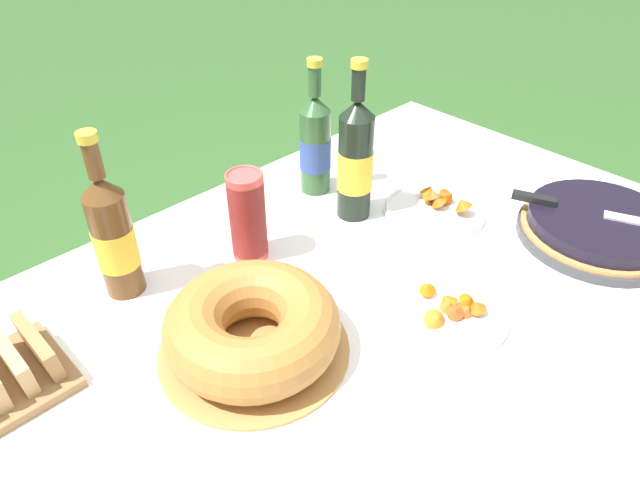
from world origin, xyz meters
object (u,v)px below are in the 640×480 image
at_px(bundt_cake, 252,328).
at_px(cup_stack, 248,217).
at_px(snack_plate_near, 449,310).
at_px(serving_knife, 589,210).
at_px(snack_plate_left, 435,208).
at_px(berry_tart, 599,227).
at_px(cider_bottle_green, 315,144).
at_px(cider_bottle_amber, 113,236).
at_px(juice_bottle_red, 355,160).

relative_size(bundt_cake, cup_stack, 1.68).
bearing_deg(snack_plate_near, bundt_cake, 149.97).
distance_m(serving_knife, snack_plate_near, 0.41).
height_order(serving_knife, bundt_cake, bundt_cake).
bearing_deg(snack_plate_left, serving_knife, -60.29).
bearing_deg(berry_tart, serving_knife, 112.79).
height_order(bundt_cake, cider_bottle_green, cider_bottle_green).
distance_m(cup_stack, cider_bottle_green, 0.29).
height_order(berry_tart, serving_knife, serving_knife).
height_order(bundt_cake, snack_plate_near, bundt_cake).
distance_m(bundt_cake, cider_bottle_amber, 0.31).
height_order(bundt_cake, cup_stack, cup_stack).
height_order(berry_tart, cider_bottle_green, cider_bottle_green).
distance_m(berry_tart, juice_bottle_red, 0.53).
xyz_separation_m(cup_stack, snack_plate_left, (0.40, -0.17, -0.08)).
bearing_deg(cup_stack, berry_tart, -39.56).
height_order(juice_bottle_red, snack_plate_near, juice_bottle_red).
distance_m(cider_bottle_green, snack_plate_left, 0.31).
relative_size(serving_knife, snack_plate_near, 1.66).
relative_size(berry_tart, cider_bottle_amber, 1.02).
height_order(cider_bottle_amber, snack_plate_left, cider_bottle_amber).
bearing_deg(serving_knife, snack_plate_near, -120.16).
bearing_deg(cider_bottle_green, berry_tart, -62.81).
bearing_deg(cup_stack, cider_bottle_amber, 160.56).
xyz_separation_m(bundt_cake, juice_bottle_red, (0.42, 0.17, 0.08)).
height_order(berry_tart, bundt_cake, bundt_cake).
relative_size(serving_knife, cider_bottle_green, 1.13).
bearing_deg(cider_bottle_green, snack_plate_left, -65.08).
xyz_separation_m(berry_tart, snack_plate_left, (-0.17, 0.30, -0.02)).
xyz_separation_m(berry_tart, serving_knife, (-0.01, 0.03, 0.04)).
bearing_deg(snack_plate_near, berry_tart, -10.79).
bearing_deg(juice_bottle_red, bundt_cake, -158.14).
relative_size(serving_knife, cider_bottle_amber, 1.10).
bearing_deg(cider_bottle_green, cup_stack, -160.64).
bearing_deg(juice_bottle_red, berry_tart, -54.62).
bearing_deg(snack_plate_left, snack_plate_near, -139.28).
bearing_deg(serving_knife, cider_bottle_green, -175.39).
relative_size(berry_tart, juice_bottle_red, 0.94).
relative_size(cider_bottle_green, juice_bottle_red, 0.90).
bearing_deg(cider_bottle_amber, serving_knife, -33.53).
xyz_separation_m(berry_tart, cider_bottle_amber, (-0.79, 0.55, 0.09)).
height_order(cider_bottle_amber, juice_bottle_red, juice_bottle_red).
xyz_separation_m(cider_bottle_amber, juice_bottle_red, (0.49, -0.12, 0.01)).
height_order(serving_knife, juice_bottle_red, juice_bottle_red).
bearing_deg(cider_bottle_amber, snack_plate_left, -21.58).
bearing_deg(bundt_cake, cider_bottle_amber, 104.29).
relative_size(berry_tart, cup_stack, 1.73).
bearing_deg(berry_tart, cider_bottle_amber, 145.51).
xyz_separation_m(bundt_cake, cider_bottle_green, (0.43, 0.31, 0.07)).
bearing_deg(snack_plate_left, berry_tart, -60.88).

